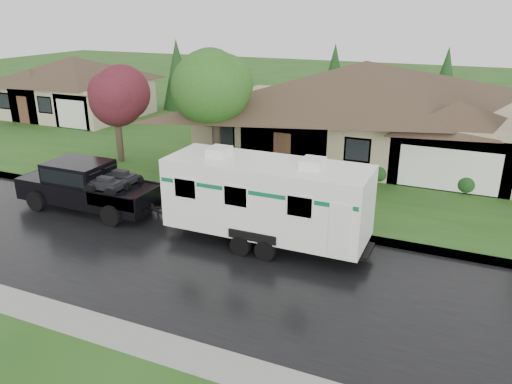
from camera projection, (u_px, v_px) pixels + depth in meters
ground at (230, 241)px, 19.69m from camera, size 140.00×140.00×0.00m
road at (205, 264)px, 17.97m from camera, size 140.00×8.00×0.01m
curb at (253, 219)px, 21.59m from camera, size 140.00×0.50×0.15m
lawn at (332, 147)px, 32.53m from camera, size 140.00×26.00×0.15m
house_main at (368, 99)px, 29.44m from camera, size 19.44×10.80×6.90m
house_far at (76, 82)px, 40.46m from camera, size 10.80×8.64×5.80m
tree_left_green at (215, 87)px, 25.46m from camera, size 4.07×4.07×6.74m
tree_red at (115, 97)px, 28.12m from camera, size 3.27×3.27×5.41m
shrub_row at (340, 167)px, 26.69m from camera, size 13.60×1.00×1.00m
pickup_truck at (86, 184)px, 22.46m from camera, size 6.61×2.51×2.20m
travel_trailer at (267, 197)px, 18.87m from camera, size 8.15×2.86×3.66m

